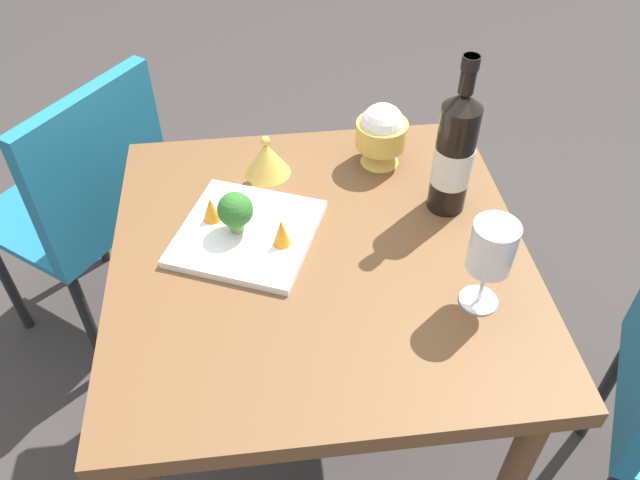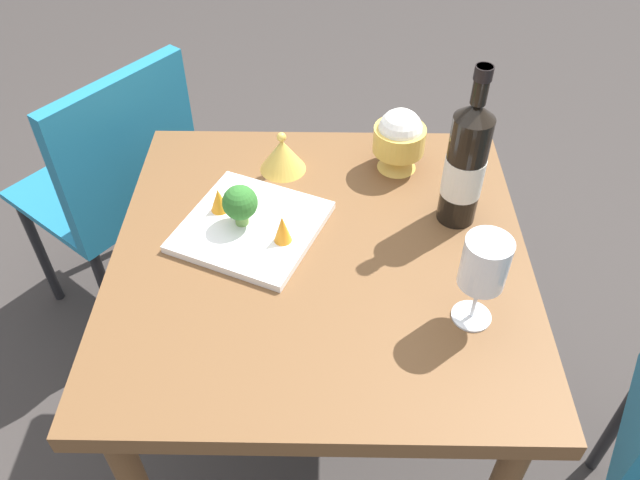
# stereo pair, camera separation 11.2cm
# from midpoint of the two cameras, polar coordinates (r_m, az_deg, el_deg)

# --- Properties ---
(ground_plane) EXTENTS (8.00, 8.00, 0.00)m
(ground_plane) POSITION_cam_midpoint_polar(r_m,az_deg,el_deg) (1.80, -1.86, -17.98)
(ground_plane) COLOR #383330
(dining_table) EXTENTS (0.78, 0.78, 0.74)m
(dining_table) POSITION_cam_midpoint_polar(r_m,az_deg,el_deg) (1.27, -2.52, -4.40)
(dining_table) COLOR brown
(dining_table) RESTS_ON ground_plane
(chair_by_wall) EXTENTS (0.56, 0.56, 0.85)m
(chair_by_wall) POSITION_cam_midpoint_polar(r_m,az_deg,el_deg) (1.77, -21.77, 3.64)
(chair_by_wall) COLOR teal
(chair_by_wall) RESTS_ON ground_plane
(wine_bottle) EXTENTS (0.08, 0.08, 0.33)m
(wine_bottle) POSITION_cam_midpoint_polar(r_m,az_deg,el_deg) (1.22, 9.45, 7.62)
(wine_bottle) COLOR black
(wine_bottle) RESTS_ON dining_table
(wine_glass) EXTENTS (0.08, 0.08, 0.18)m
(wine_glass) POSITION_cam_midpoint_polar(r_m,az_deg,el_deg) (1.04, 12.28, -0.94)
(wine_glass) COLOR white
(wine_glass) RESTS_ON dining_table
(rice_bowl) EXTENTS (0.11, 0.11, 0.14)m
(rice_bowl) POSITION_cam_midpoint_polar(r_m,az_deg,el_deg) (1.36, 3.21, 9.45)
(rice_bowl) COLOR gold
(rice_bowl) RESTS_ON dining_table
(rice_bowl_lid) EXTENTS (0.10, 0.10, 0.09)m
(rice_bowl_lid) POSITION_cam_midpoint_polar(r_m,az_deg,el_deg) (1.36, -7.18, 7.21)
(rice_bowl_lid) COLOR gold
(rice_bowl_lid) RESTS_ON dining_table
(serving_plate) EXTENTS (0.33, 0.33, 0.02)m
(serving_plate) POSITION_cam_midpoint_polar(r_m,az_deg,el_deg) (1.23, -9.15, 0.51)
(serving_plate) COLOR white
(serving_plate) RESTS_ON dining_table
(broccoli_floret) EXTENTS (0.07, 0.07, 0.09)m
(broccoli_floret) POSITION_cam_midpoint_polar(r_m,az_deg,el_deg) (1.20, -10.27, 2.50)
(broccoli_floret) COLOR #729E4C
(broccoli_floret) RESTS_ON serving_plate
(carrot_garnish_left) EXTENTS (0.04, 0.04, 0.05)m
(carrot_garnish_left) POSITION_cam_midpoint_polar(r_m,az_deg,el_deg) (1.25, -12.30, 2.65)
(carrot_garnish_left) COLOR orange
(carrot_garnish_left) RESTS_ON serving_plate
(carrot_garnish_right) EXTENTS (0.03, 0.03, 0.06)m
(carrot_garnish_right) POSITION_cam_midpoint_polar(r_m,az_deg,el_deg) (1.17, -6.20, 0.58)
(carrot_garnish_right) COLOR orange
(carrot_garnish_right) RESTS_ON serving_plate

